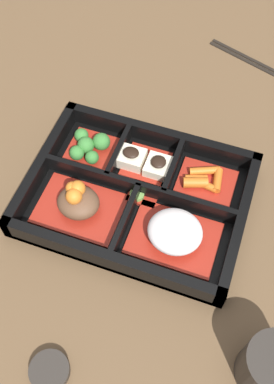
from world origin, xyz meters
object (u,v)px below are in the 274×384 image
Objects in this scene: bowl_rice at (175,233)px; sauce_dish at (49,371)px; tea_cup at (271,367)px; chopsticks at (267,68)px.

bowl_rice is 0.23m from sauce_dish.
chopsticks is (0.10, -0.52, -0.04)m from tea_cup.
tea_cup is at bearing 100.40° from chopsticks.
sauce_dish is at bearing 76.26° from chopsticks.
bowl_rice is 0.53× the size of chopsticks.
sauce_dish is (0.09, 0.22, -0.02)m from bowl_rice.
tea_cup reaches higher than sauce_dish.
bowl_rice is at bearing -112.70° from sauce_dish.
tea_cup is at bearing -160.90° from sauce_dish.
bowl_rice is 0.20m from tea_cup.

